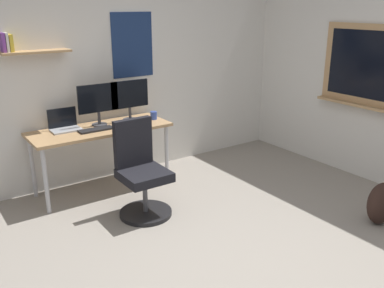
# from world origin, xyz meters

# --- Properties ---
(ground_plane) EXTENTS (5.20, 5.20, 0.00)m
(ground_plane) POSITION_xyz_m (0.00, 0.00, 0.00)
(ground_plane) COLOR gray
(ground_plane) RESTS_ON ground
(wall_back) EXTENTS (5.00, 0.30, 2.60)m
(wall_back) POSITION_xyz_m (-0.00, 2.45, 1.30)
(wall_back) COLOR silver
(wall_back) RESTS_ON ground
(desk) EXTENTS (1.52, 0.58, 0.72)m
(desk) POSITION_xyz_m (-0.31, 2.08, 0.65)
(desk) COLOR tan
(desk) RESTS_ON ground
(office_chair) EXTENTS (0.52, 0.52, 0.95)m
(office_chair) POSITION_xyz_m (-0.23, 1.31, 0.41)
(office_chair) COLOR black
(office_chair) RESTS_ON ground
(laptop) EXTENTS (0.31, 0.21, 0.23)m
(laptop) POSITION_xyz_m (-0.65, 2.22, 0.78)
(laptop) COLOR #ADAFB5
(laptop) RESTS_ON desk
(monitor_primary) EXTENTS (0.46, 0.17, 0.46)m
(monitor_primary) POSITION_xyz_m (-0.27, 2.17, 0.99)
(monitor_primary) COLOR #38383D
(monitor_primary) RESTS_ON desk
(monitor_secondary) EXTENTS (0.46, 0.17, 0.46)m
(monitor_secondary) POSITION_xyz_m (0.11, 2.17, 0.99)
(monitor_secondary) COLOR #38383D
(monitor_secondary) RESTS_ON desk
(keyboard) EXTENTS (0.37, 0.13, 0.02)m
(keyboard) POSITION_xyz_m (-0.38, 2.00, 0.73)
(keyboard) COLOR black
(keyboard) RESTS_ON desk
(computer_mouse) EXTENTS (0.10, 0.06, 0.03)m
(computer_mouse) POSITION_xyz_m (-0.10, 2.00, 0.74)
(computer_mouse) COLOR #262628
(computer_mouse) RESTS_ON desk
(coffee_mug) EXTENTS (0.08, 0.08, 0.09)m
(coffee_mug) POSITION_xyz_m (0.35, 2.05, 0.77)
(coffee_mug) COLOR #334CA5
(coffee_mug) RESTS_ON desk
(backpack) EXTENTS (0.32, 0.22, 0.42)m
(backpack) POSITION_xyz_m (1.53, -0.18, 0.21)
(backpack) COLOR black
(backpack) RESTS_ON ground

